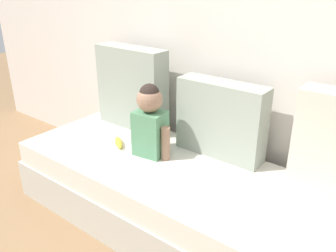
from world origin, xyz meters
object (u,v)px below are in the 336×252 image
at_px(couch, 191,204).
at_px(throw_pillow_center, 221,119).
at_px(toddler, 150,120).
at_px(throw_pillow_left, 132,88).
at_px(banana, 119,142).

height_order(couch, throw_pillow_center, throw_pillow_center).
xyz_separation_m(couch, toddler, (-0.34, 0.04, 0.44)).
relative_size(couch, toddler, 5.17).
height_order(throw_pillow_left, toddler, throw_pillow_left).
bearing_deg(couch, toddler, 173.20).
relative_size(throw_pillow_left, banana, 3.46).
xyz_separation_m(throw_pillow_left, banana, (0.15, -0.30, -0.27)).
distance_m(couch, throw_pillow_center, 0.54).
relative_size(toddler, banana, 2.71).
distance_m(throw_pillow_left, toddler, 0.48).
bearing_deg(throw_pillow_left, banana, -63.77).
xyz_separation_m(throw_pillow_left, throw_pillow_center, (0.74, 0.00, -0.06)).
bearing_deg(toddler, throw_pillow_center, 37.55).
height_order(toddler, banana, toddler).
xyz_separation_m(couch, banana, (-0.59, 0.00, 0.23)).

